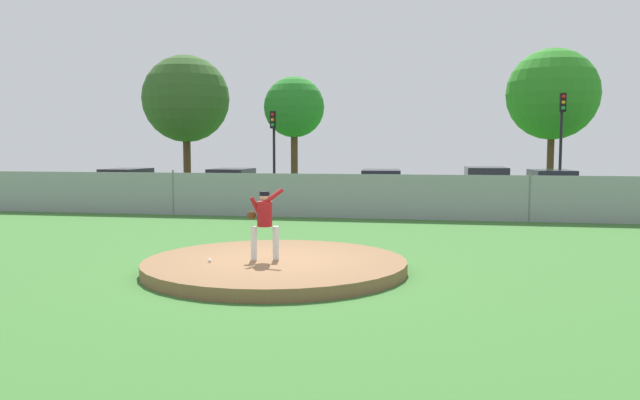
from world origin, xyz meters
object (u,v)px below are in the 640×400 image
(baseball, at_px, (210,260))
(traffic_light_near, at_px, (274,138))
(parked_car_navy, at_px, (381,189))
(parked_car_red, at_px, (127,186))
(parked_car_teal, at_px, (551,191))
(traffic_light_far, at_px, (562,128))
(pitcher_youth, at_px, (264,218))
(parked_car_burgundy, at_px, (232,187))
(parked_car_champagne, at_px, (486,189))

(baseball, xyz_separation_m, traffic_light_near, (-3.70, 19.62, 2.81))
(parked_car_navy, distance_m, parked_car_red, 12.27)
(parked_car_teal, xyz_separation_m, traffic_light_far, (1.20, 4.44, 2.74))
(parked_car_red, relative_size, traffic_light_near, 1.02)
(pitcher_youth, height_order, parked_car_burgundy, pitcher_youth)
(pitcher_youth, bearing_deg, baseball, -156.72)
(parked_car_red, bearing_deg, traffic_light_near, 33.98)
(parked_car_red, distance_m, traffic_light_far, 21.12)
(parked_car_champagne, distance_m, parked_car_red, 16.71)
(baseball, bearing_deg, parked_car_teal, 57.84)
(parked_car_champagne, height_order, traffic_light_far, traffic_light_far)
(parked_car_navy, relative_size, parked_car_teal, 1.10)
(parked_car_navy, distance_m, traffic_light_far, 9.90)
(baseball, xyz_separation_m, parked_car_red, (-9.90, 15.44, 0.49))
(pitcher_youth, bearing_deg, traffic_light_near, 103.93)
(pitcher_youth, distance_m, traffic_light_near, 19.84)
(parked_car_champagne, xyz_separation_m, traffic_light_far, (3.83, 4.23, 2.70))
(pitcher_youth, bearing_deg, parked_car_navy, 84.83)
(baseball, xyz_separation_m, parked_car_teal, (9.45, 15.03, 0.52))
(baseball, bearing_deg, traffic_light_far, 61.32)
(parked_car_red, bearing_deg, parked_car_navy, -2.95)
(parked_car_burgundy, bearing_deg, traffic_light_near, 79.28)
(parked_car_teal, height_order, parked_car_red, parked_car_teal)
(parked_car_burgundy, relative_size, parked_car_champagne, 0.98)
(baseball, height_order, parked_car_red, parked_car_red)
(parked_car_champagne, bearing_deg, parked_car_navy, -174.50)
(parked_car_navy, height_order, parked_car_teal, parked_car_teal)
(pitcher_youth, distance_m, parked_car_red, 18.57)
(parked_car_burgundy, height_order, traffic_light_near, traffic_light_near)
(parked_car_burgundy, xyz_separation_m, traffic_light_near, (0.84, 4.46, 2.32))
(pitcher_youth, distance_m, parked_car_champagne, 15.87)
(baseball, xyz_separation_m, parked_car_champagne, (6.82, 15.24, 0.56))
(parked_car_burgundy, height_order, parked_car_red, parked_car_burgundy)
(baseball, distance_m, parked_car_burgundy, 15.83)
(parked_car_navy, xyz_separation_m, parked_car_teal, (7.09, 0.22, 0.00))
(baseball, relative_size, traffic_light_far, 0.01)
(parked_car_navy, xyz_separation_m, traffic_light_near, (-6.05, 4.81, 2.30))
(baseball, bearing_deg, parked_car_red, 122.65)
(baseball, relative_size, parked_car_burgundy, 0.02)
(parked_car_burgundy, xyz_separation_m, parked_car_teal, (13.99, -0.13, 0.02))
(traffic_light_near, height_order, traffic_light_far, traffic_light_far)
(parked_car_teal, distance_m, parked_car_champagne, 2.64)
(baseball, relative_size, parked_car_navy, 0.02)
(parked_car_burgundy, relative_size, parked_car_teal, 1.02)
(traffic_light_far, bearing_deg, parked_car_burgundy, -164.17)
(traffic_light_near, bearing_deg, parked_car_burgundy, -100.72)
(pitcher_youth, bearing_deg, traffic_light_far, 63.23)
(traffic_light_near, bearing_deg, pitcher_youth, -76.07)
(parked_car_navy, xyz_separation_m, parked_car_champagne, (4.46, 0.43, 0.04))
(parked_car_champagne, xyz_separation_m, traffic_light_near, (-10.51, 4.38, 2.26))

